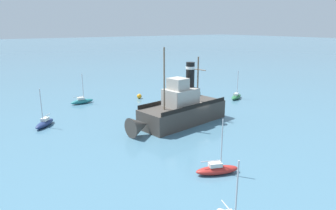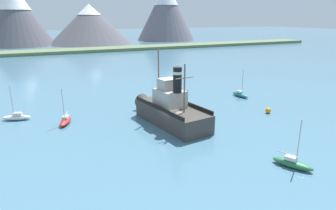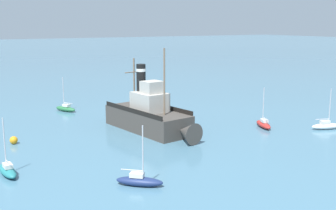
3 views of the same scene
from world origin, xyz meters
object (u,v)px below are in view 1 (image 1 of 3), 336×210
(old_tugboat, at_px, (180,110))
(sailboat_navy, at_px, (45,123))
(sailboat_red, at_px, (217,169))
(sailboat_teal, at_px, (82,101))
(sailboat_green, at_px, (236,96))
(mooring_buoy, at_px, (139,96))

(old_tugboat, relative_size, sailboat_navy, 3.01)
(sailboat_red, relative_size, sailboat_teal, 1.00)
(old_tugboat, xyz_separation_m, sailboat_green, (5.33, -16.19, -1.40))
(mooring_buoy, bearing_deg, sailboat_navy, 110.18)
(sailboat_navy, height_order, sailboat_teal, same)
(sailboat_navy, relative_size, mooring_buoy, 5.90)
(sailboat_green, bearing_deg, sailboat_teal, 62.60)
(sailboat_green, distance_m, sailboat_teal, 26.06)
(sailboat_green, height_order, sailboat_navy, same)
(sailboat_red, xyz_separation_m, sailboat_navy, (21.55, 9.17, 0.00))
(old_tugboat, xyz_separation_m, sailboat_teal, (17.32, 6.96, -1.40))
(sailboat_red, xyz_separation_m, sailboat_green, (18.09, -21.70, 0.00))
(sailboat_green, relative_size, sailboat_teal, 1.00)
(sailboat_teal, distance_m, mooring_buoy, 9.66)
(sailboat_red, bearing_deg, old_tugboat, -23.39)
(sailboat_navy, bearing_deg, old_tugboat, -120.88)
(old_tugboat, distance_m, sailboat_red, 13.97)
(old_tugboat, height_order, mooring_buoy, old_tugboat)
(old_tugboat, distance_m, mooring_buoy, 15.34)
(sailboat_red, height_order, sailboat_teal, same)
(sailboat_navy, xyz_separation_m, mooring_buoy, (6.30, -17.13, -0.01))
(sailboat_teal, bearing_deg, sailboat_navy, 137.83)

